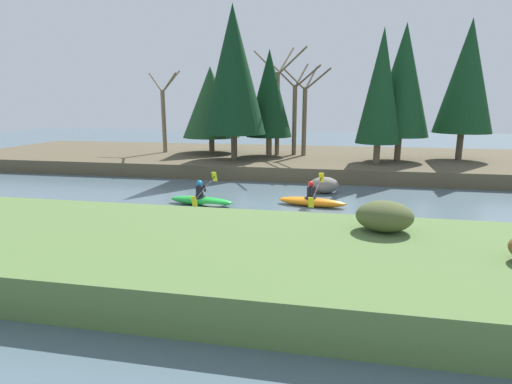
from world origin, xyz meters
TOP-DOWN VIEW (x-y plane):
  - ground_plane at (0.00, 0.00)m, footprint 90.00×90.00m
  - riverbank_near at (0.00, -6.69)m, footprint 44.00×5.60m
  - riverbank_far at (0.00, 10.70)m, footprint 44.00×11.69m
  - conifer_tree_far_left at (-5.85, 10.54)m, footprint 3.78×3.78m
  - conifer_tree_left at (-3.54, 7.53)m, footprint 3.72×3.72m
  - conifer_tree_mid_left at (-1.81, 9.65)m, footprint 2.86×2.86m
  - conifer_tree_centre at (4.58, 7.74)m, footprint 2.45×2.45m
  - conifer_tree_mid_right at (5.86, 8.90)m, footprint 3.17×3.17m
  - conifer_tree_right at (9.46, 9.98)m, footprint 3.21×3.21m
  - bare_tree_upstream at (-9.03, 10.26)m, footprint 3.04×3.01m
  - bare_tree_mid_upstream at (-1.34, 10.25)m, footprint 3.76×3.72m
  - bare_tree_mid_downstream at (-0.29, 10.55)m, footprint 3.22×3.18m
  - bare_tree_downstream at (0.35, 10.35)m, footprint 3.11×3.07m
  - shrub_clump_nearest at (3.50, -5.29)m, footprint 1.40×1.17m
  - kayaker_lead at (1.45, 0.26)m, footprint 2.80×2.07m
  - kayaker_middle at (-2.84, -0.41)m, footprint 2.80×2.07m
  - boulder_midstream at (1.86, 2.80)m, footprint 1.30×1.02m

SIDE VIEW (x-z plane):
  - ground_plane at x=0.00m, z-range 0.00..0.00m
  - kayaker_middle at x=-2.84m, z-range -0.40..0.80m
  - kayaker_lead at x=1.45m, z-range -0.38..0.82m
  - boulder_midstream at x=1.86m, z-range 0.00..0.73m
  - riverbank_far at x=0.00m, z-range 0.00..0.76m
  - riverbank_near at x=0.00m, z-range 0.00..0.87m
  - shrub_clump_nearest at x=3.50m, z-range 0.87..1.63m
  - bare_tree_upstream at x=-9.03m, z-range 0.60..6.08m
  - bare_tree_downstream at x=0.35m, z-range 0.60..6.20m
  - bare_tree_mid_downstream at x=-0.29m, z-range 0.59..6.40m
  - bare_tree_mid_upstream at x=-1.34m, z-range 0.56..7.40m
  - conifer_tree_far_left at x=-5.85m, z-range 1.27..6.87m
  - conifer_tree_mid_left at x=-1.81m, z-range 1.35..7.81m
  - conifer_tree_centre at x=4.58m, z-range 1.29..8.47m
  - conifer_tree_mid_right at x=5.86m, z-range 1.44..9.01m
  - conifer_tree_right at x=9.46m, z-range 1.53..9.40m
  - conifer_tree_left at x=-3.54m, z-range 1.50..10.13m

